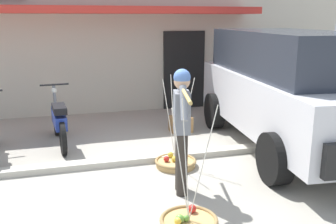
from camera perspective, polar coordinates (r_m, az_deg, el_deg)
The scene contains 9 objects.
ground_plane at distance 5.72m, azimuth -4.84°, elevation -10.14°, with size 90.00×90.00×0.00m, color #9E998C.
sidewalk_curb at distance 6.34m, azimuth -6.08°, elevation -7.22°, with size 20.00×0.24×0.10m, color #BAB4A5.
fruit_vendor at distance 5.02m, azimuth 2.05°, elevation -1.67°, with size 0.43×1.81×1.70m.
fruit_basket_left_side at distance 4.52m, azimuth 3.10°, elevation -16.01°, with size 0.67×0.67×1.45m.
fruit_basket_right_side at distance 6.18m, azimuth 1.13°, elevation -7.46°, with size 0.67×0.67×1.45m.
motorcycle_third_in_row at distance 7.38m, azimuth -15.97°, elevation -1.36°, with size 0.54×1.82×1.09m.
parked_truck at distance 7.19m, azimuth 17.74°, elevation 3.67°, with size 2.51×4.96×2.10m.
storefront_building at distance 11.99m, azimuth -10.54°, elevation 12.58°, with size 13.00×6.00×4.20m.
wooden_crate at distance 8.01m, azimuth 1.91°, elevation -1.79°, with size 0.44×0.36×0.32m, color olive.
Camera 1 is at (-0.96, -5.14, 2.32)m, focal length 40.83 mm.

